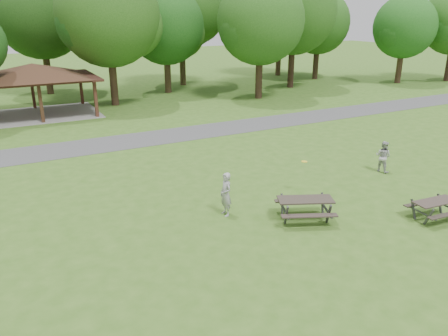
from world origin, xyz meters
TOP-DOWN VIEW (x-y plane):
  - ground at (0.00, 0.00)m, footprint 160.00×160.00m
  - asphalt_path at (0.00, 14.00)m, footprint 120.00×3.20m
  - pavilion at (-4.00, 24.00)m, footprint 8.60×7.01m
  - tree_row_e at (2.10, 25.03)m, footprint 8.40×8.00m
  - tree_row_f at (8.09, 28.53)m, footprint 7.35×7.00m
  - tree_row_g at (14.09, 22.03)m, footprint 7.77×7.40m
  - tree_row_h at (20.10, 25.53)m, footprint 8.61×8.20m
  - tree_row_i at (26.08, 29.03)m, footprint 7.14×6.80m
  - tree_row_j at (32.08, 22.53)m, footprint 6.72×6.40m
  - tree_deep_b at (-1.90, 33.03)m, footprint 8.40×8.00m
  - tree_deep_c at (11.10, 32.03)m, footprint 8.82×8.40m
  - tree_deep_d at (24.10, 33.53)m, footprint 8.40×8.00m
  - picnic_table_middle at (2.67, 0.81)m, footprint 2.48×2.29m
  - picnic_table_far at (6.95, -1.36)m, footprint 1.82×1.52m
  - frisbee_in_flight at (4.14, 2.83)m, footprint 0.31×0.31m
  - frisbee_thrower at (0.30, 2.54)m, footprint 0.41×0.62m
  - frisbee_catcher at (9.16, 3.22)m, footprint 0.77×0.87m

SIDE VIEW (x-z plane):
  - ground at x=0.00m, z-range 0.00..0.00m
  - asphalt_path at x=0.00m, z-range 0.00..0.02m
  - picnic_table_far at x=6.95m, z-range 0.18..0.92m
  - picnic_table_middle at x=2.67m, z-range 0.21..1.07m
  - frisbee_catcher at x=9.16m, z-range 0.00..1.51m
  - frisbee_thrower at x=0.30m, z-range 0.00..1.68m
  - frisbee_in_flight at x=4.14m, z-range 1.42..1.44m
  - pavilion at x=-4.00m, z-range 1.18..4.94m
  - tree_row_j at x=32.08m, z-range 1.08..10.04m
  - tree_row_f at x=8.09m, z-range 1.06..10.62m
  - tree_row_i at x=26.08m, z-range 1.15..10.67m
  - tree_row_g at x=14.09m, z-range 1.20..11.46m
  - tree_row_e at x=2.10m, z-range 1.27..12.29m
  - tree_deep_b at x=-1.90m, z-range 1.32..12.45m
  - tree_row_h at x=20.10m, z-range 1.34..12.71m
  - tree_deep_d at x=24.10m, z-range 1.39..12.66m
  - tree_deep_c at x=11.10m, z-range 1.49..13.39m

